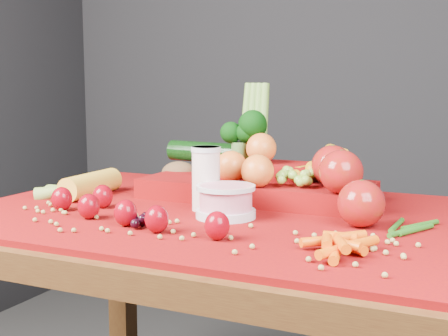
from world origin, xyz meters
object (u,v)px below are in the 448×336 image
at_px(milk_glass, 206,176).
at_px(table, 220,260).
at_px(yogurt_bowl, 226,200).
at_px(produce_mound, 270,174).

bearing_deg(milk_glass, table, 11.29).
distance_m(yogurt_bowl, produce_mound, 0.20).
bearing_deg(yogurt_bowl, milk_glass, 144.90).
bearing_deg(milk_glass, produce_mound, 61.41).
bearing_deg(yogurt_bowl, table, 125.71).
distance_m(table, milk_glass, 0.18).
bearing_deg(table, milk_glass, -168.71).
bearing_deg(table, yogurt_bowl, -54.29).
bearing_deg(yogurt_bowl, produce_mound, 85.40).
bearing_deg(produce_mound, milk_glass, -118.59).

